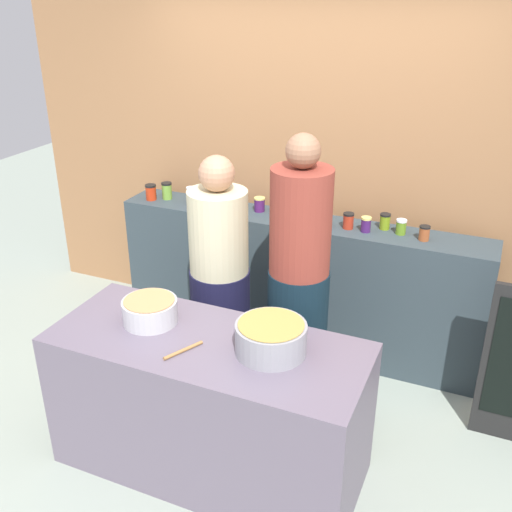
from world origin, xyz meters
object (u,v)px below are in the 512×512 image
(preserve_jar_0, at_px, (151,192))
(preserve_jar_11, at_px, (385,221))
(preserve_jar_4, at_px, (235,203))
(preserve_jar_12, at_px, (401,227))
(wooden_spoon, at_px, (183,350))
(preserve_jar_6, at_px, (279,207))
(preserve_jar_10, at_px, (366,224))
(preserve_jar_2, at_px, (191,196))
(cook_in_cap, at_px, (298,299))
(cooking_pot_left, at_px, (150,311))
(preserve_jar_1, at_px, (167,191))
(preserve_jar_3, at_px, (210,197))
(preserve_jar_8, at_px, (325,219))
(cooking_pot_center, at_px, (271,338))
(preserve_jar_9, at_px, (348,221))
(preserve_jar_7, at_px, (307,211))
(cook_with_tongs, at_px, (220,290))
(preserve_jar_13, at_px, (424,233))
(preserve_jar_5, at_px, (259,204))

(preserve_jar_0, height_order, preserve_jar_11, preserve_jar_0)
(preserve_jar_4, height_order, preserve_jar_12, preserve_jar_4)
(wooden_spoon, bearing_deg, preserve_jar_4, 105.64)
(preserve_jar_6, distance_m, preserve_jar_10, 0.65)
(preserve_jar_2, height_order, wooden_spoon, preserve_jar_2)
(cook_in_cap, bearing_deg, cooking_pot_left, -138.69)
(preserve_jar_1, xyz_separation_m, preserve_jar_3, (0.37, 0.00, 0.00))
(preserve_jar_8, height_order, cooking_pot_center, preserve_jar_8)
(preserve_jar_3, xyz_separation_m, preserve_jar_11, (1.30, 0.05, -0.01))
(preserve_jar_9, distance_m, preserve_jar_11, 0.25)
(preserve_jar_0, distance_m, preserve_jar_12, 1.89)
(preserve_jar_7, distance_m, cook_with_tongs, 0.88)
(preserve_jar_1, height_order, cooking_pot_left, preserve_jar_1)
(preserve_jar_0, relative_size, wooden_spoon, 0.51)
(preserve_jar_0, relative_size, preserve_jar_7, 1.20)
(preserve_jar_0, bearing_deg, preserve_jar_13, 0.92)
(preserve_jar_4, relative_size, preserve_jar_8, 0.99)
(preserve_jar_3, height_order, preserve_jar_12, preserve_jar_3)
(preserve_jar_6, distance_m, preserve_jar_13, 1.03)
(preserve_jar_1, distance_m, preserve_jar_6, 0.92)
(cook_in_cap, bearing_deg, preserve_jar_2, 146.42)
(preserve_jar_0, relative_size, preserve_jar_12, 1.17)
(preserve_jar_3, distance_m, cook_in_cap, 1.28)
(preserve_jar_4, bearing_deg, preserve_jar_10, -1.20)
(preserve_jar_13, relative_size, cooking_pot_left, 0.32)
(preserve_jar_8, bearing_deg, cook_in_cap, -84.33)
(preserve_jar_10, distance_m, cooking_pot_center, 1.34)
(wooden_spoon, bearing_deg, cooking_pot_left, 149.06)
(preserve_jar_13, bearing_deg, preserve_jar_9, 179.88)
(preserve_jar_8, height_order, cooking_pot_left, preserve_jar_8)
(preserve_jar_5, xyz_separation_m, preserve_jar_10, (0.81, -0.08, -0.00))
(preserve_jar_7, xyz_separation_m, wooden_spoon, (-0.11, -1.59, -0.22))
(preserve_jar_0, distance_m, preserve_jar_11, 1.78)
(cooking_pot_left, xyz_separation_m, cook_with_tongs, (0.10, 0.66, -0.17))
(preserve_jar_6, bearing_deg, preserve_jar_8, -13.85)
(preserve_jar_1, xyz_separation_m, preserve_jar_4, (0.59, -0.02, -0.01))
(preserve_jar_0, xyz_separation_m, preserve_jar_6, (1.02, 0.09, -0.00))
(cooking_pot_left, distance_m, cook_with_tongs, 0.68)
(preserve_jar_5, xyz_separation_m, preserve_jar_7, (0.36, 0.01, -0.00))
(preserve_jar_5, xyz_separation_m, preserve_jar_12, (1.03, -0.02, -0.00))
(preserve_jar_2, xyz_separation_m, preserve_jar_8, (1.06, -0.04, -0.01))
(preserve_jar_0, distance_m, cooking_pot_left, 1.53)
(preserve_jar_5, height_order, wooden_spoon, preserve_jar_5)
(preserve_jar_9, bearing_deg, cooking_pot_left, -119.32)
(preserve_jar_13, xyz_separation_m, cook_with_tongs, (-1.15, -0.67, -0.34))
(preserve_jar_0, bearing_deg, preserve_jar_7, 5.24)
(preserve_jar_0, xyz_separation_m, preserve_jar_8, (1.39, -0.00, -0.01))
(preserve_jar_3, distance_m, preserve_jar_9, 1.07)
(preserve_jar_7, bearing_deg, preserve_jar_9, -13.79)
(cook_in_cap, bearing_deg, preserve_jar_5, 126.35)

